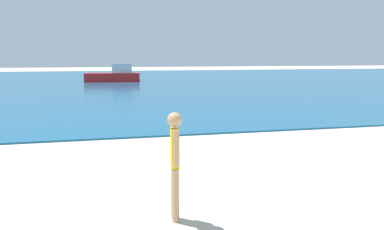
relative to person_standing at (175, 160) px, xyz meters
name	(u,v)px	position (x,y,z in m)	size (l,w,h in m)	color
water	(116,81)	(1.70, 36.52, -0.92)	(160.00, 60.00, 0.06)	#14567F
person_standing	(175,160)	(0.00, 0.00, 0.00)	(0.22, 0.38, 1.67)	tan
boat_far	(114,75)	(1.49, 34.87, -0.27)	(5.39, 2.26, 1.78)	red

